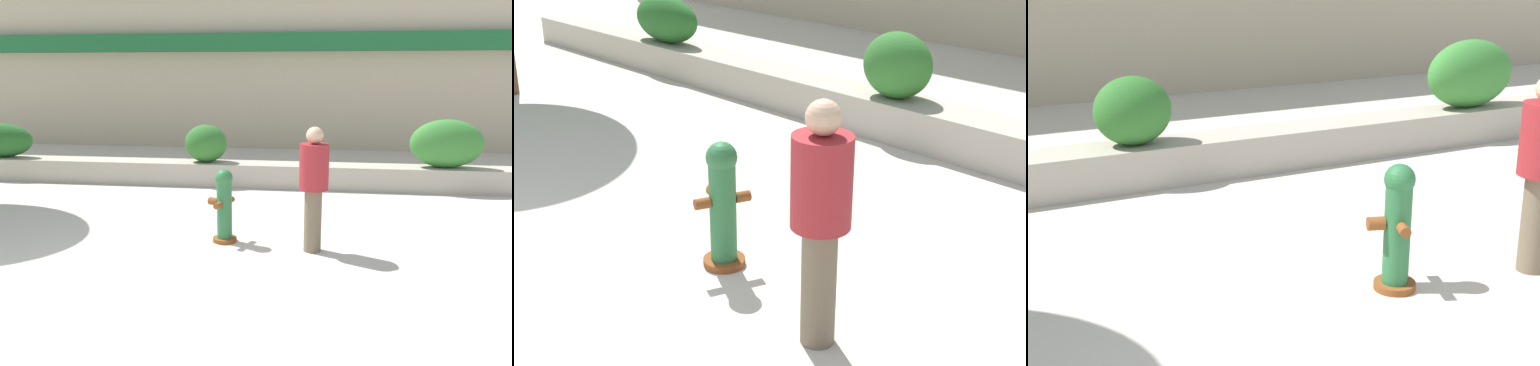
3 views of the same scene
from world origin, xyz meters
TOP-DOWN VIEW (x-y plane):
  - planter_wall_low at (0.00, 6.00)m, footprint 18.00×0.70m
  - hedge_bush_1 at (-0.15, 6.00)m, footprint 0.93×0.70m
  - hedge_bush_2 at (4.93, 6.00)m, footprint 1.48×0.68m
  - fire_hydrant at (1.00, 2.24)m, footprint 0.48×0.48m

SIDE VIEW (x-z plane):
  - planter_wall_low at x=0.00m, z-range 0.00..0.50m
  - fire_hydrant at x=1.00m, z-range 0.01..1.09m
  - hedge_bush_1 at x=-0.15m, z-range 0.50..1.32m
  - hedge_bush_2 at x=4.93m, z-range 0.50..1.50m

